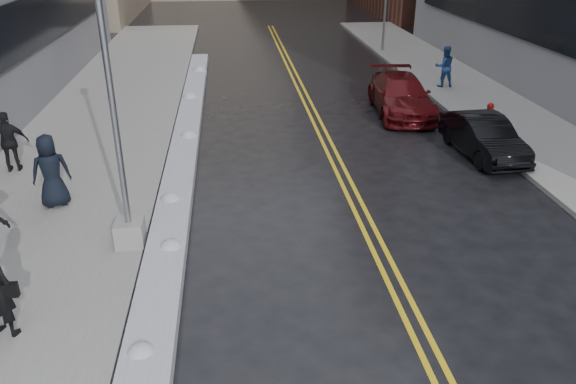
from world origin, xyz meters
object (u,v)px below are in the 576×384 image
object	(u,v)px
fire_hydrant	(490,111)
pedestrian_d	(9,142)
car_maroon	(401,95)
pedestrian_c	(51,171)
pedestrian_east	(444,66)
car_black	(483,137)
lamppost	(119,149)

from	to	relation	value
fire_hydrant	pedestrian_d	distance (m)	16.78
pedestrian_d	car_maroon	distance (m)	14.41
fire_hydrant	pedestrian_c	bearing A→B (deg)	-158.67
pedestrian_c	car_maroon	world-z (taller)	pedestrian_c
fire_hydrant	pedestrian_east	xyz separation A→B (m)	(0.09, 5.28, 0.53)
fire_hydrant	pedestrian_east	world-z (taller)	pedestrian_east
pedestrian_c	pedestrian_d	distance (m)	3.20
pedestrian_d	car_maroon	xyz separation A→B (m)	(13.52, 4.97, -0.33)
pedestrian_east	car_black	bearing A→B (deg)	79.81
pedestrian_d	car_black	xyz separation A→B (m)	(14.88, 0.05, -0.41)
car_black	pedestrian_d	bearing A→B (deg)	176.56
pedestrian_c	lamppost	bearing A→B (deg)	115.32
car_maroon	car_black	bearing A→B (deg)	-70.16
pedestrian_c	pedestrian_d	world-z (taller)	pedestrian_c
car_maroon	fire_hydrant	bearing A→B (deg)	-27.60
pedestrian_d	car_black	world-z (taller)	pedestrian_d
fire_hydrant	car_black	distance (m)	3.46
lamppost	pedestrian_east	bearing A→B (deg)	46.99
car_black	car_maroon	distance (m)	5.10
lamppost	fire_hydrant	xyz separation A→B (m)	(12.30, 8.00, -1.98)
fire_hydrant	pedestrian_c	xyz separation A→B (m)	(-14.58, -5.70, 0.59)
lamppost	car_black	bearing A→B (deg)	24.79
car_maroon	lamppost	bearing A→B (deg)	-129.01
fire_hydrant	pedestrian_d	size ratio (longest dim) A/B	0.39
fire_hydrant	pedestrian_east	distance (m)	5.31
fire_hydrant	pedestrian_c	world-z (taller)	pedestrian_c
pedestrian_east	lamppost	bearing A→B (deg)	48.28
car_black	lamppost	bearing A→B (deg)	-158.85
pedestrian_d	car_black	distance (m)	14.88
pedestrian_c	fire_hydrant	bearing A→B (deg)	-178.09
car_black	pedestrian_east	bearing A→B (deg)	74.88
fire_hydrant	pedestrian_d	bearing A→B (deg)	-169.30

